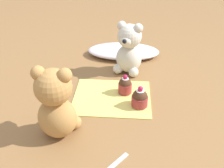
# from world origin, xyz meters

# --- Properties ---
(ground_plane) EXTENTS (4.00, 4.00, 0.00)m
(ground_plane) POSITION_xyz_m (0.00, 0.00, 0.00)
(ground_plane) COLOR olive
(knitted_placemat) EXTENTS (0.26, 0.22, 0.01)m
(knitted_placemat) POSITION_xyz_m (0.00, 0.00, 0.00)
(knitted_placemat) COLOR #E0D166
(knitted_placemat) RESTS_ON ground_plane
(tulle_cloth) EXTENTS (0.32, 0.17, 0.04)m
(tulle_cloth) POSITION_xyz_m (0.03, 0.33, 0.02)
(tulle_cloth) COLOR silver
(tulle_cloth) RESTS_ON ground_plane
(teddy_bear_cream) EXTENTS (0.12, 0.12, 0.21)m
(teddy_bear_cream) POSITION_xyz_m (0.05, 0.18, 0.10)
(teddy_bear_cream) COLOR beige
(teddy_bear_cream) RESTS_ON ground_plane
(teddy_bear_tan) EXTENTS (0.12, 0.12, 0.22)m
(teddy_bear_tan) POSITION_xyz_m (-0.14, -0.19, 0.11)
(teddy_bear_tan) COLOR #B78447
(teddy_bear_tan) RESTS_ON ground_plane
(cupcake_near_cream_bear) EXTENTS (0.05, 0.05, 0.07)m
(cupcake_near_cream_bear) POSITION_xyz_m (0.04, 0.03, 0.03)
(cupcake_near_cream_bear) COLOR #993333
(cupcake_near_cream_bear) RESTS_ON knitted_placemat
(cupcake_near_tan_bear) EXTENTS (0.05, 0.05, 0.07)m
(cupcake_near_tan_bear) POSITION_xyz_m (0.09, -0.04, 0.03)
(cupcake_near_tan_bear) COLOR #993333
(cupcake_near_tan_bear) RESTS_ON knitted_placemat
(teaspoon) EXTENTS (0.08, 0.10, 0.01)m
(teaspoon) POSITION_xyz_m (0.02, -0.30, 0.00)
(teaspoon) COLOR silver
(teaspoon) RESTS_ON ground_plane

